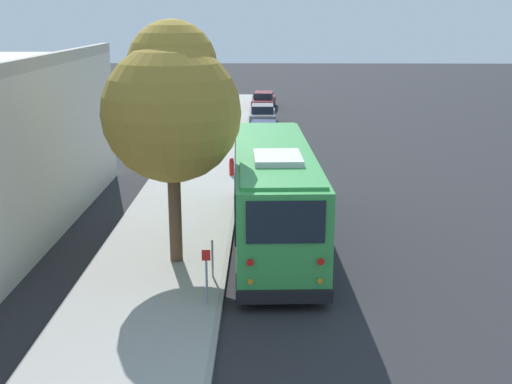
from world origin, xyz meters
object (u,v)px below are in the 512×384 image
Objects in this scene: parked_sedan_gray at (262,115)px; fire_hydrant at (232,166)px; street_tree at (172,103)px; parked_sedan_navy at (263,133)px; parked_sedan_maroon at (264,101)px; sign_post_far at (212,258)px; sign_post_near at (207,277)px; shuttle_bus at (274,190)px; parked_sedan_silver at (263,155)px.

fire_hydrant is (-15.31, 1.37, -0.06)m from parked_sedan_gray.
parked_sedan_gray is 0.59× the size of street_tree.
parked_sedan_navy is 6.91m from parked_sedan_gray.
fire_hydrant is at bearing 175.02° from parked_sedan_navy.
parked_sedan_maroon is (14.23, 0.01, 0.03)m from parked_sedan_navy.
sign_post_near is at bearing -180.00° from sign_post_far.
parked_sedan_gray reaches higher than fire_hydrant.
parked_sedan_navy is 5.51× the size of fire_hydrant.
street_tree is at bearing 41.44° from sign_post_far.
parked_sedan_gray is 0.88× the size of parked_sedan_maroon.
sign_post_near is 1.84× the size of fire_hydrant.
shuttle_bus is 17.07m from parked_sedan_navy.
sign_post_far is at bearing 148.80° from shuttle_bus.
parked_sedan_navy is 22.13m from sign_post_near.
shuttle_bus is 2.25× the size of parked_sedan_maroon.
parked_sedan_gray is at bearing -176.93° from parked_sedan_maroon.
parked_sedan_silver is 2.82m from fire_hydrant.
shuttle_bus is 31.28m from parked_sedan_maroon.
street_tree reaches higher than fire_hydrant.
sign_post_near is (-22.08, 1.40, 0.34)m from parked_sedan_navy.
parked_sedan_navy is 14.23m from parked_sedan_maroon.
sign_post_far is at bearing -179.15° from parked_sedan_navy.
shuttle_bus is 2.55× the size of parked_sedan_gray.
sign_post_near reaches higher than parked_sedan_navy.
parked_sedan_navy is (17.02, 0.37, -1.23)m from shuttle_bus.
shuttle_bus is 9.85× the size of sign_post_far.
street_tree is 4.57m from sign_post_far.
parked_sedan_silver is at bearing -31.09° from fire_hydrant.
sign_post_far is (-3.22, 1.77, -1.12)m from shuttle_bus.
street_tree reaches higher than parked_sedan_maroon.
shuttle_bus is 2.39× the size of parked_sedan_navy.
parked_sedan_silver is 5.78× the size of fire_hydrant.
shuttle_bus is at bearing -168.09° from fire_hydrant.
parked_sedan_gray is 5.18× the size of fire_hydrant.
parked_sedan_gray is at bearing 5.49° from parked_sedan_navy.
parked_sedan_maroon is 22.68m from fire_hydrant.
shuttle_bus is at bearing -57.76° from street_tree.
fire_hydrant is (8.62, 1.82, -1.26)m from shuttle_bus.
sign_post_near is (-28.99, 1.32, 0.31)m from parked_sedan_gray.
parked_sedan_navy is 19.55m from street_tree.
parked_sedan_gray reaches higher than sign_post_far.
shuttle_bus reaches higher than parked_sedan_maroon.
shuttle_bus is 8.90m from fire_hydrant.
shuttle_bus is at bearing -179.82° from parked_sedan_silver.
parked_sedan_maroon is at bearing -2.19° from sign_post_near.
parked_sedan_maroon reaches higher than parked_sedan_silver.
shuttle_bus is at bearing -179.19° from parked_sedan_gray.
parked_sedan_gray is 15.37m from fire_hydrant.
parked_sedan_silver is 12.89m from parked_sedan_gray.
sign_post_near is at bearing -159.47° from street_tree.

